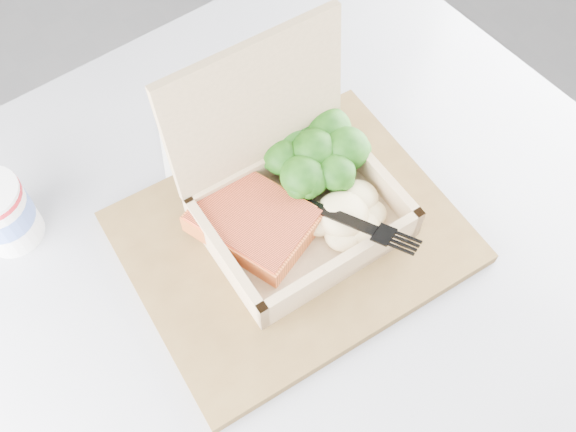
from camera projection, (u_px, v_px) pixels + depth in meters
floor at (503, 370)px, 1.38m from camera, size 4.00×4.00×0.00m
cafe_table at (307, 312)px, 0.87m from camera, size 0.80×0.80×0.73m
serving_tray at (292, 237)px, 0.70m from camera, size 0.37×0.31×0.01m
takeout_container at (287, 184)px, 0.67m from camera, size 0.21×0.19×0.19m
salmon_fillet at (254, 221)px, 0.68m from camera, size 0.13×0.15×0.03m
broccoli_pile at (314, 158)px, 0.71m from camera, size 0.12×0.12×0.04m
mashed_potatoes at (342, 214)px, 0.68m from camera, size 0.09×0.08×0.03m
plastic_fork at (311, 203)px, 0.67m from camera, size 0.07×0.16×0.03m
paper_cup at (0, 212)px, 0.68m from camera, size 0.07×0.07×0.08m
receipt at (192, 151)px, 0.77m from camera, size 0.12×0.15×0.00m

